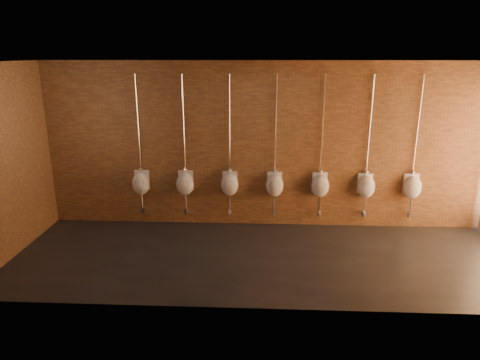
% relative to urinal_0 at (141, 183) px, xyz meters
% --- Properties ---
extents(ground, '(8.50, 8.50, 0.00)m').
position_rel_urinal_0_xyz_m(ground, '(2.43, -1.38, -0.88)').
color(ground, black).
rests_on(ground, ground).
extents(room_shell, '(8.54, 3.04, 3.22)m').
position_rel_urinal_0_xyz_m(room_shell, '(2.43, -1.38, 1.14)').
color(room_shell, black).
rests_on(room_shell, ground).
extents(urinal_0, '(0.34, 0.30, 2.71)m').
position_rel_urinal_0_xyz_m(urinal_0, '(0.00, 0.00, 0.00)').
color(urinal_0, white).
rests_on(urinal_0, ground).
extents(urinal_1, '(0.34, 0.30, 2.71)m').
position_rel_urinal_0_xyz_m(urinal_1, '(0.88, 0.00, 0.00)').
color(urinal_1, white).
rests_on(urinal_1, ground).
extents(urinal_2, '(0.34, 0.30, 2.71)m').
position_rel_urinal_0_xyz_m(urinal_2, '(1.75, 0.00, 0.00)').
color(urinal_2, white).
rests_on(urinal_2, ground).
extents(urinal_3, '(0.34, 0.30, 2.71)m').
position_rel_urinal_0_xyz_m(urinal_3, '(2.63, 0.00, 0.00)').
color(urinal_3, white).
rests_on(urinal_3, ground).
extents(urinal_4, '(0.34, 0.30, 2.71)m').
position_rel_urinal_0_xyz_m(urinal_4, '(3.51, 0.00, 0.00)').
color(urinal_4, white).
rests_on(urinal_4, ground).
extents(urinal_5, '(0.34, 0.30, 2.71)m').
position_rel_urinal_0_xyz_m(urinal_5, '(4.39, 0.00, 0.00)').
color(urinal_5, white).
rests_on(urinal_5, ground).
extents(urinal_6, '(0.34, 0.30, 2.71)m').
position_rel_urinal_0_xyz_m(urinal_6, '(5.26, 0.00, 0.00)').
color(urinal_6, white).
rests_on(urinal_6, ground).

